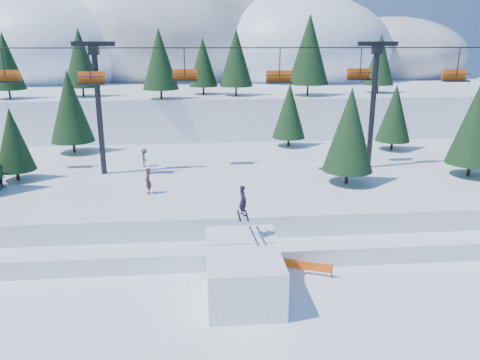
{
  "coord_description": "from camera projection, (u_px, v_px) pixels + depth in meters",
  "views": [
    {
      "loc": [
        -1.37,
        -19.33,
        12.71
      ],
      "look_at": [
        0.95,
        6.0,
        5.2
      ],
      "focal_mm": 35.0,
      "sensor_mm": 36.0,
      "label": 1
    }
  ],
  "objects": [
    {
      "name": "banner_far",
      "position": [
        357.0,
        249.0,
        28.58
      ],
      "size": [
        2.66,
        1.11,
        0.9
      ],
      "color": "black",
      "rests_on": "ground"
    },
    {
      "name": "distant_skiers",
      "position": [
        168.0,
        163.0,
        37.78
      ],
      "size": [
        29.94,
        10.88,
        1.84
      ],
      "color": "#1C3035",
      "rests_on": "mid_shelf"
    },
    {
      "name": "banner_near",
      "position": [
        307.0,
        266.0,
        26.46
      ],
      "size": [
        2.65,
        1.12,
        0.9
      ],
      "color": "black",
      "rests_on": "ground"
    },
    {
      "name": "jump_kicker",
      "position": [
        244.0,
        274.0,
        23.79
      ],
      "size": [
        3.73,
        5.09,
        5.65
      ],
      "color": "white",
      "rests_on": "ground"
    },
    {
      "name": "ground",
      "position": [
        232.0,
        321.0,
        22.18
      ],
      "size": [
        160.0,
        160.0,
        0.0
      ],
      "primitive_type": "plane",
      "color": "white",
      "rests_on": "ground"
    },
    {
      "name": "mountain_ridge",
      "position": [
        176.0,
        59.0,
        89.06
      ],
      "size": [
        119.0,
        60.94,
        26.46
      ],
      "color": "white",
      "rests_on": "ground"
    },
    {
      "name": "conifer_stand",
      "position": [
        264.0,
        116.0,
        38.94
      ],
      "size": [
        61.65,
        17.0,
        9.65
      ],
      "color": "black",
      "rests_on": "mid_shelf"
    },
    {
      "name": "mid_shelf",
      "position": [
        216.0,
        185.0,
        39.02
      ],
      "size": [
        70.0,
        22.0,
        2.5
      ],
      "primitive_type": "cube",
      "color": "white",
      "rests_on": "ground"
    },
    {
      "name": "chairlift",
      "position": [
        237.0,
        87.0,
        36.94
      ],
      "size": [
        46.0,
        3.21,
        10.28
      ],
      "color": "black",
      "rests_on": "mid_shelf"
    },
    {
      "name": "berm",
      "position": [
        222.0,
        242.0,
        29.66
      ],
      "size": [
        70.0,
        6.0,
        1.1
      ],
      "primitive_type": "cube",
      "color": "white",
      "rests_on": "ground"
    }
  ]
}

